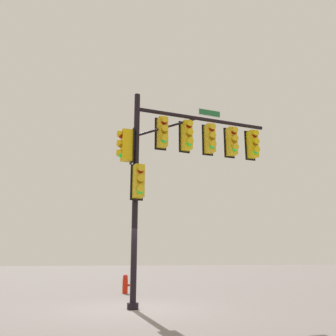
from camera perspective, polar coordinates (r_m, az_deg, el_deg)
ground_plane at (r=12.17m, az=-5.59°, el=-21.33°), size 120.00×120.00×0.00m
signal_pole_assembly at (r=13.12m, az=2.17°, el=2.54°), size 5.95×1.74×7.29m
fire_hydrant at (r=17.20m, az=-6.76°, el=-17.71°), size 0.33×0.24×0.83m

